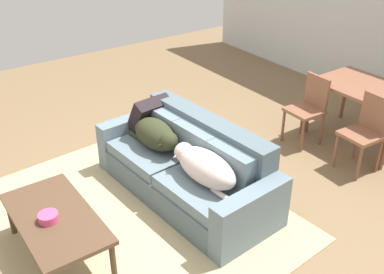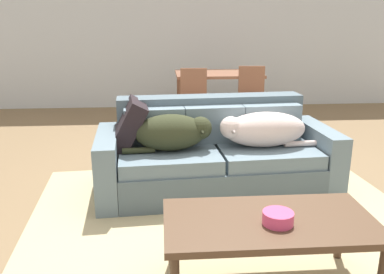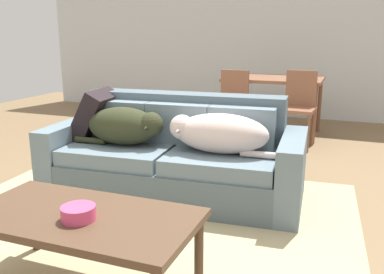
{
  "view_description": "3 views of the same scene",
  "coord_description": "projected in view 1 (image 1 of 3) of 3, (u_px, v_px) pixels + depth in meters",
  "views": [
    {
      "loc": [
        3.27,
        -2.06,
        2.93
      ],
      "look_at": [
        0.06,
        0.24,
        0.72
      ],
      "focal_mm": 42.24,
      "sensor_mm": 36.0,
      "label": 1
    },
    {
      "loc": [
        -0.48,
        -3.26,
        1.53
      ],
      "look_at": [
        -0.23,
        0.1,
        0.54
      ],
      "focal_mm": 37.95,
      "sensor_mm": 36.0,
      "label": 2
    },
    {
      "loc": [
        1.35,
        -2.91,
        1.35
      ],
      "look_at": [
        0.14,
        0.25,
        0.5
      ],
      "focal_mm": 39.63,
      "sensor_mm": 36.0,
      "label": 3
    }
  ],
  "objects": [
    {
      "name": "dog_on_left_cushion",
      "position": [
        157.0,
        135.0,
        4.84
      ],
      "size": [
        0.77,
        0.38,
        0.32
      ],
      "rotation": [
        0.0,
        0.0,
        0.07
      ],
      "color": "#30351F",
      "rests_on": "couch"
    },
    {
      "name": "couch",
      "position": [
        189.0,
        168.0,
        4.77
      ],
      "size": [
        2.17,
        1.03,
        0.83
      ],
      "rotation": [
        0.0,
        0.0,
        0.07
      ],
      "color": "slate",
      "rests_on": "ground"
    },
    {
      "name": "dining_table",
      "position": [
        368.0,
        93.0,
        5.59
      ],
      "size": [
        1.25,
        0.84,
        0.76
      ],
      "color": "brown",
      "rests_on": "ground"
    },
    {
      "name": "bowl_on_coffee_table",
      "position": [
        48.0,
        217.0,
        3.8
      ],
      "size": [
        0.17,
        0.17,
        0.07
      ],
      "primitive_type": "cylinder",
      "color": "#EA4C7F",
      "rests_on": "coffee_table"
    },
    {
      "name": "ground_plane",
      "position": [
        171.0,
        200.0,
        4.79
      ],
      "size": [
        10.0,
        10.0,
        0.0
      ],
      "primitive_type": "plane",
      "color": "olive"
    },
    {
      "name": "throw_pillow_by_left_arm",
      "position": [
        149.0,
        115.0,
        5.17
      ],
      "size": [
        0.39,
        0.48,
        0.46
      ],
      "primitive_type": "cube",
      "rotation": [
        0.0,
        0.49,
        0.11
      ],
      "color": "black",
      "rests_on": "couch"
    },
    {
      "name": "coffee_table",
      "position": [
        55.0,
        220.0,
        3.89
      ],
      "size": [
        1.19,
        0.62,
        0.45
      ],
      "color": "brown",
      "rests_on": "ground"
    },
    {
      "name": "dining_chair_near_right",
      "position": [
        366.0,
        129.0,
        5.11
      ],
      "size": [
        0.43,
        0.43,
        0.9
      ],
      "rotation": [
        0.0,
        0.0,
        -0.06
      ],
      "color": "brown",
      "rests_on": "ground"
    },
    {
      "name": "area_rug",
      "position": [
        126.0,
        219.0,
        4.52
      ],
      "size": [
        3.23,
        2.94,
        0.01
      ],
      "primitive_type": "cube",
      "rotation": [
        0.0,
        0.0,
        0.07
      ],
      "color": "tan",
      "rests_on": "ground"
    },
    {
      "name": "dining_chair_near_left",
      "position": [
        309.0,
        106.0,
        5.67
      ],
      "size": [
        0.42,
        0.42,
        0.88
      ],
      "rotation": [
        0.0,
        0.0,
        -0.05
      ],
      "color": "brown",
      "rests_on": "ground"
    },
    {
      "name": "dog_on_right_cushion",
      "position": [
        204.0,
        166.0,
        4.3
      ],
      "size": [
        0.91,
        0.39,
        0.31
      ],
      "rotation": [
        0.0,
        0.0,
        0.07
      ],
      "color": "beige",
      "rests_on": "couch"
    }
  ]
}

